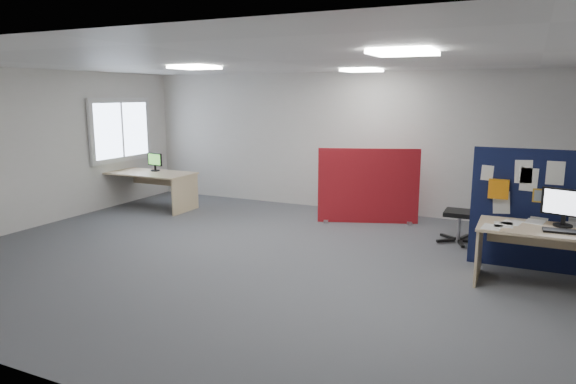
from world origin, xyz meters
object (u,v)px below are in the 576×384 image
at_px(second_desk, 151,180).
at_px(monitor_second, 155,161).
at_px(navy_divider, 548,211).
at_px(main_desk, 559,243).
at_px(monitor_main, 565,206).
at_px(red_divider, 368,187).
at_px(office_chair, 468,205).

bearing_deg(second_desk, monitor_second, 97.98).
height_order(navy_divider, second_desk, navy_divider).
xyz_separation_m(main_desk, monitor_main, (0.03, 0.15, 0.42)).
height_order(red_divider, monitor_second, red_divider).
relative_size(red_divider, office_chair, 1.61).
distance_m(monitor_main, office_chair, 1.87).
xyz_separation_m(red_divider, office_chair, (1.75, -0.61, -0.06)).
xyz_separation_m(main_desk, office_chair, (-1.18, 1.52, 0.04)).
distance_m(navy_divider, monitor_main, 0.53).
bearing_deg(red_divider, monitor_main, -53.66).
bearing_deg(main_desk, navy_divider, 101.07).
xyz_separation_m(navy_divider, monitor_main, (0.15, -0.48, 0.18)).
relative_size(monitor_main, monitor_second, 1.26).
bearing_deg(main_desk, monitor_main, 79.06).
bearing_deg(main_desk, second_desk, 168.58).
relative_size(monitor_second, office_chair, 0.38).
height_order(main_desk, monitor_main, monitor_main).
relative_size(navy_divider, main_desk, 1.07).
bearing_deg(navy_divider, main_desk, -78.93).
distance_m(navy_divider, office_chair, 1.40).
bearing_deg(office_chair, navy_divider, -40.36).
bearing_deg(main_desk, red_divider, 144.18).
distance_m(main_desk, red_divider, 3.63).
bearing_deg(navy_divider, office_chair, 139.93).
relative_size(monitor_main, second_desk, 0.29).
xyz_separation_m(navy_divider, red_divider, (-2.82, 1.50, -0.14)).
relative_size(red_divider, second_desk, 0.95).
bearing_deg(monitor_main, office_chair, 147.87).
bearing_deg(office_chair, red_divider, 160.68).
bearing_deg(navy_divider, red_divider, 151.98).
distance_m(monitor_second, office_chair, 6.11).
height_order(monitor_main, red_divider, red_divider).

